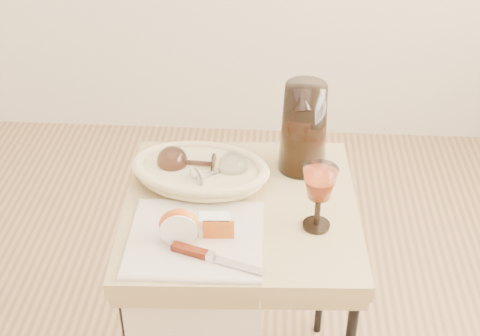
# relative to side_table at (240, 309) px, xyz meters

# --- Properties ---
(side_table) EXTENTS (0.59, 0.59, 0.72)m
(side_table) POSITION_rel_side_table_xyz_m (0.00, 0.00, 0.00)
(side_table) COLOR olive
(side_table) RESTS_ON floor
(tea_towel) EXTENTS (0.31, 0.28, 0.01)m
(tea_towel) POSITION_rel_side_table_xyz_m (-0.09, -0.13, 0.36)
(tea_towel) COLOR white
(tea_towel) RESTS_ON side_table
(bread_basket) EXTENTS (0.33, 0.25, 0.05)m
(bread_basket) POSITION_rel_side_table_xyz_m (-0.11, 0.08, 0.38)
(bread_basket) COLOR tan
(bread_basket) RESTS_ON side_table
(goblet_lying_a) EXTENTS (0.13, 0.09, 0.08)m
(goblet_lying_a) POSITION_rel_side_table_xyz_m (-0.13, 0.10, 0.41)
(goblet_lying_a) COLOR #4E2D22
(goblet_lying_a) RESTS_ON bread_basket
(goblet_lying_b) EXTENTS (0.14, 0.13, 0.07)m
(goblet_lying_b) POSITION_rel_side_table_xyz_m (-0.06, 0.07, 0.41)
(goblet_lying_b) COLOR white
(goblet_lying_b) RESTS_ON bread_basket
(pitcher) EXTENTS (0.21, 0.27, 0.28)m
(pitcher) POSITION_rel_side_table_xyz_m (0.15, 0.17, 0.48)
(pitcher) COLOR black
(pitcher) RESTS_ON side_table
(wine_goblet) EXTENTS (0.10, 0.10, 0.16)m
(wine_goblet) POSITION_rel_side_table_xyz_m (0.18, -0.07, 0.44)
(wine_goblet) COLOR white
(wine_goblet) RESTS_ON side_table
(apple_half) EXTENTS (0.09, 0.06, 0.08)m
(apple_half) POSITION_rel_side_table_xyz_m (-0.13, -0.14, 0.41)
(apple_half) COLOR red
(apple_half) RESTS_ON tea_towel
(apple_wedge) EXTENTS (0.07, 0.04, 0.05)m
(apple_wedge) POSITION_rel_side_table_xyz_m (-0.05, -0.12, 0.39)
(apple_wedge) COLOR white
(apple_wedge) RESTS_ON tea_towel
(table_knife) EXTENTS (0.21, 0.09, 0.02)m
(table_knife) POSITION_rel_side_table_xyz_m (-0.04, -0.21, 0.37)
(table_knife) COLOR silver
(table_knife) RESTS_ON tea_towel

